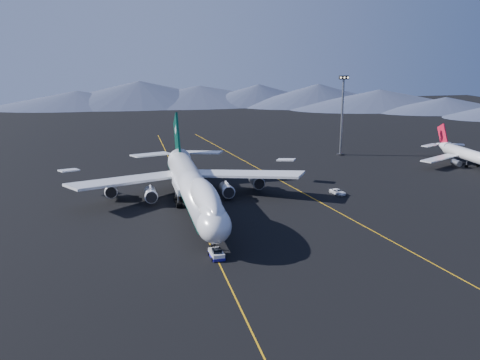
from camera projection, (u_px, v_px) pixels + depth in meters
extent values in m
plane|color=black|center=(193.00, 210.00, 126.62)|extent=(500.00, 500.00, 0.00)
cube|color=orange|center=(193.00, 209.00, 126.62)|extent=(0.25, 220.00, 0.01)
cube|color=orange|center=(300.00, 191.00, 142.51)|extent=(28.08, 198.09, 0.01)
cone|color=#3E4660|center=(77.00, 97.00, 335.15)|extent=(100.00, 100.00, 12.00)
cone|color=#3E4660|center=(200.00, 95.00, 352.44)|extent=(100.00, 100.00, 12.00)
cone|color=#3E4660|center=(318.00, 96.00, 344.97)|extent=(100.00, 100.00, 12.00)
cone|color=#3E4660|center=(446.00, 101.00, 313.55)|extent=(100.00, 100.00, 12.00)
cylinder|color=silver|center=(193.00, 187.00, 125.25)|extent=(6.50, 56.00, 6.50)
ellipsoid|color=silver|center=(214.00, 225.00, 98.78)|extent=(6.50, 10.40, 6.50)
ellipsoid|color=silver|center=(205.00, 198.00, 107.14)|extent=(5.13, 25.16, 5.85)
cube|color=black|center=(216.00, 222.00, 96.59)|extent=(3.60, 1.61, 1.29)
cone|color=silver|center=(177.00, 156.00, 156.24)|extent=(6.50, 12.00, 6.50)
cube|color=#03372A|center=(192.00, 189.00, 126.41)|extent=(6.24, 60.00, 1.10)
cube|color=silver|center=(190.00, 185.00, 130.71)|extent=(7.50, 13.00, 1.60)
cube|color=silver|center=(129.00, 180.00, 133.10)|extent=(30.62, 23.28, 2.83)
cube|color=silver|center=(242.00, 174.00, 139.33)|extent=(30.62, 23.28, 2.83)
cylinder|color=slate|center=(151.00, 194.00, 131.08)|extent=(2.90, 5.50, 2.90)
cylinder|color=slate|center=(111.00, 189.00, 135.19)|extent=(2.90, 5.50, 2.90)
cylinder|color=slate|center=(226.00, 189.00, 135.16)|extent=(2.90, 5.50, 2.90)
cylinder|color=slate|center=(256.00, 181.00, 143.35)|extent=(2.90, 5.50, 2.90)
cube|color=#03372A|center=(177.00, 139.00, 154.07)|extent=(0.55, 14.11, 15.94)
cube|color=silver|center=(151.00, 155.00, 155.95)|extent=(12.39, 9.47, 0.98)
cube|color=silver|center=(202.00, 152.00, 159.17)|extent=(12.39, 9.47, 0.98)
cylinder|color=black|center=(213.00, 247.00, 101.44)|extent=(0.90, 1.10, 1.10)
cube|color=silver|center=(216.00, 254.00, 97.84)|extent=(2.41, 4.43, 1.08)
cube|color=navy|center=(216.00, 256.00, 97.94)|extent=(2.52, 4.63, 0.49)
cube|color=black|center=(216.00, 250.00, 97.65)|extent=(1.66, 1.66, 0.88)
cylinder|color=silver|center=(477.00, 157.00, 167.74)|extent=(3.75, 31.61, 3.75)
cone|color=silver|center=(442.00, 146.00, 185.39)|extent=(3.75, 6.92, 3.75)
cube|color=silver|center=(440.00, 158.00, 170.48)|extent=(16.59, 11.20, 0.35)
cylinder|color=slate|center=(456.00, 163.00, 169.40)|extent=(1.88, 3.46, 1.88)
cube|color=red|center=(443.00, 135.00, 184.93)|extent=(0.35, 6.74, 7.96)
imported|color=white|center=(338.00, 192.00, 139.25)|extent=(3.59, 5.48, 1.40)
cylinder|color=black|center=(340.00, 154.00, 189.58)|extent=(2.57, 2.57, 0.43)
cylinder|color=slate|center=(342.00, 117.00, 186.35)|extent=(0.75, 0.75, 26.72)
cube|color=black|center=(344.00, 77.00, 182.99)|extent=(3.42, 0.86, 1.28)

